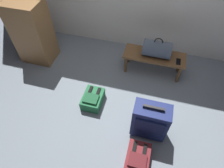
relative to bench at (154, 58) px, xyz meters
The scene contains 8 objects.
ground_plane 1.08m from the bench, 113.36° to the right, with size 6.60×6.60×0.00m, color slate.
bench is the anchor object (origin of this frame).
duffel_bag_slate 0.19m from the bench, ahead, with size 0.44×0.26×0.34m.
cell_phone 0.39m from the bench, ahead, with size 0.07×0.14×0.01m.
suitcase_upright_navy 1.19m from the bench, 85.25° to the right, with size 0.45×0.26×0.63m.
backpack_green 1.21m from the bench, 130.44° to the right, with size 0.28×0.38×0.21m.
backpack_maroon 1.62m from the bench, 88.53° to the right, with size 0.28×0.38×0.21m.
side_cabinet 2.07m from the bench, behind, with size 0.56×0.44×1.10m.
Camera 1 is at (0.36, -1.52, 2.52)m, focal length 31.25 mm.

